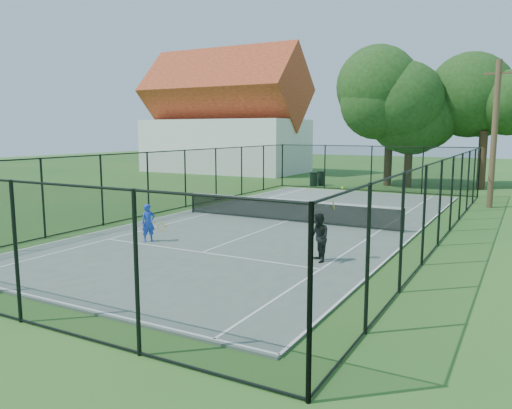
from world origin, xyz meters
The scene contains 13 objects.
ground centered at (0.00, 0.00, 0.00)m, with size 120.00×120.00×0.00m, color #235C1F.
tennis_court centered at (0.00, 0.00, 0.03)m, with size 11.00×24.00×0.06m, color #56655D.
tennis_net centered at (0.00, 0.00, 0.58)m, with size 10.08×0.08×0.95m.
fence centered at (0.00, 0.00, 1.50)m, with size 13.10×26.10×3.00m.
tree_near_left centered at (0.07, 17.05, 5.52)m, with size 6.88×6.88×8.97m.
tree_near_mid centered at (1.55, 16.86, 5.09)m, with size 6.32×6.32×8.26m.
tree_near_right centered at (6.26, 17.73, 5.52)m, with size 6.30×6.30×8.69m.
building centered at (-17.00, 22.00, 4.93)m, with size 15.30×8.15×11.87m.
trash_bin_left centered at (-4.49, 14.04, 0.50)m, with size 0.58×0.58×0.99m.
trash_bin_right centered at (-4.25, 14.83, 0.52)m, with size 0.58×0.58×1.03m.
utility_pole centered at (7.42, 9.00, 3.81)m, with size 1.40×0.30×7.49m.
player_blue centered at (-2.59, -5.97, 0.73)m, with size 0.85×0.59×1.34m.
player_black centered at (3.73, -5.65, 0.80)m, with size 0.99×1.04×2.25m.
Camera 1 is at (9.12, -19.36, 3.97)m, focal length 35.00 mm.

